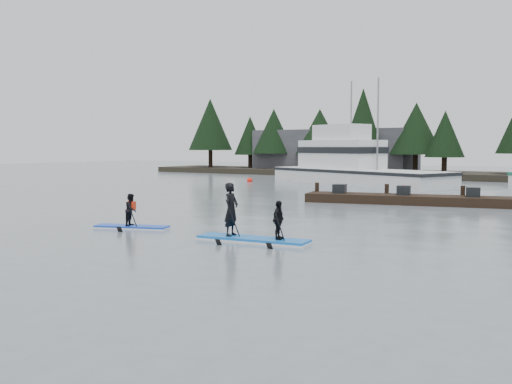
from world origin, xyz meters
The scene contains 10 objects.
ground centered at (0.00, 0.00, 0.00)m, with size 160.00×160.00×0.00m, color slate.
far_shore centered at (0.00, 42.00, 0.30)m, with size 70.00×8.00×0.60m, color #2D281E.
treeline centered at (0.00, 42.00, 0.00)m, with size 60.00×4.00×8.00m, color black, non-canonical shape.
waterfront_building centered at (-14.00, 44.00, 2.50)m, with size 18.00×6.00×5.00m, color #4C4C51.
fishing_boat_large centered at (-5.52, 29.67, 0.72)m, with size 17.21×10.64×9.53m.
floating_dock centered at (5.53, 15.62, 0.24)m, with size 14.52×1.94×0.48m, color black.
buoy_b centered at (0.94, 23.27, 0.00)m, with size 0.61×0.61×0.61m, color #F81B0C.
buoy_a centered at (-14.02, 26.79, 0.00)m, with size 0.48×0.48×0.48m, color #F81B0C.
paddleboard_solo centered at (-2.08, 0.53, 0.47)m, with size 2.89×1.60×1.81m.
paddleboard_duo centered at (3.31, 0.47, 0.60)m, with size 3.85×1.44×2.35m.
Camera 1 is at (13.43, -14.91, 3.07)m, focal length 40.00 mm.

